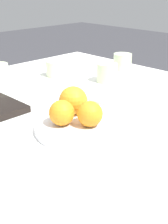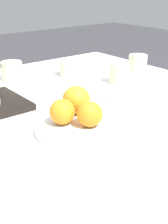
{
  "view_description": "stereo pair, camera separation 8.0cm",
  "coord_description": "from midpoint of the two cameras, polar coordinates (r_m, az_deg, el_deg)",
  "views": [
    {
      "loc": [
        -0.58,
        -0.77,
        1.13
      ],
      "look_at": [
        -0.07,
        -0.25,
        0.82
      ],
      "focal_mm": 50.0,
      "sensor_mm": 36.0,
      "label": 1
    },
    {
      "loc": [
        -0.52,
        -0.83,
        1.13
      ],
      "look_at": [
        -0.07,
        -0.25,
        0.82
      ],
      "focal_mm": 50.0,
      "sensor_mm": 36.0,
      "label": 2
    }
  ],
  "objects": [
    {
      "name": "cup_1",
      "position": [
        1.28,
        -7.03,
        7.84
      ],
      "size": [
        0.08,
        0.08,
        0.06
      ],
      "color": "beige",
      "rests_on": "table"
    },
    {
      "name": "cup_0",
      "position": [
        1.37,
        5.38,
        9.07
      ],
      "size": [
        0.08,
        0.08,
        0.07
      ],
      "color": "beige",
      "rests_on": "table"
    },
    {
      "name": "orange_1",
      "position": [
        0.81,
        -6.93,
        -0.22
      ],
      "size": [
        0.07,
        0.07,
        0.07
      ],
      "color": "orange",
      "rests_on": "fruit_platter"
    },
    {
      "name": "orange_0",
      "position": [
        0.79,
        -1.78,
        -0.41
      ],
      "size": [
        0.07,
        0.07,
        0.07
      ],
      "color": "orange",
      "rests_on": "fruit_platter"
    },
    {
      "name": "fruit_platter",
      "position": [
        0.81,
        -2.81,
        -2.71
      ],
      "size": [
        0.26,
        0.26,
        0.02
      ],
      "color": "silver",
      "rests_on": "table"
    },
    {
      "name": "table",
      "position": [
        1.23,
        -8.06,
        -14.81
      ],
      "size": [
        1.16,
        0.93,
        0.77
      ],
      "color": "white",
      "rests_on": "ground_plane"
    },
    {
      "name": "orange_2",
      "position": [
        0.87,
        -4.62,
        2.09
      ],
      "size": [
        0.08,
        0.08,
        0.08
      ],
      "color": "orange",
      "rests_on": "fruit_platter"
    },
    {
      "name": "cup_3",
      "position": [
        1.2,
        2.33,
        7.17
      ],
      "size": [
        0.08,
        0.08,
        0.07
      ],
      "color": "beige",
      "rests_on": "table"
    },
    {
      "name": "napkin",
      "position": [
        1.04,
        1.45,
        2.79
      ],
      "size": [
        0.11,
        0.14,
        0.01
      ],
      "color": "silver",
      "rests_on": "table"
    }
  ]
}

